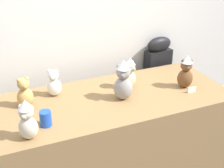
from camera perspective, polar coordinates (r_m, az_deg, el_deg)
wall_back at (r=2.80m, az=-5.33°, el=14.07°), size 7.00×0.08×2.60m
display_table at (r=2.62m, az=0.00°, el=-9.46°), size 1.91×0.80×0.72m
instrument_case at (r=3.25m, az=8.37°, el=0.60°), size 0.29×0.16×0.98m
teddy_bear_snow at (r=2.45m, az=-10.88°, el=0.11°), size 0.15×0.14×0.23m
teddy_bear_sand at (r=2.52m, az=3.31°, el=2.02°), size 0.16×0.15×0.27m
teddy_bear_chestnut at (r=2.60m, az=13.69°, el=2.23°), size 0.16×0.15×0.29m
teddy_bear_honey at (r=2.34m, az=-16.10°, el=-1.66°), size 0.13×0.11×0.24m
teddy_bear_cream at (r=1.97m, az=-15.67°, el=-6.54°), size 0.16×0.16×0.28m
teddy_bear_ash at (r=2.33m, az=2.13°, el=0.71°), size 0.19×0.19×0.33m
party_cup_blue at (r=2.11m, az=-12.38°, el=-6.36°), size 0.08×0.08×0.11m
name_card_front_left at (r=2.57m, az=14.82°, el=-1.06°), size 0.07×0.02×0.05m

